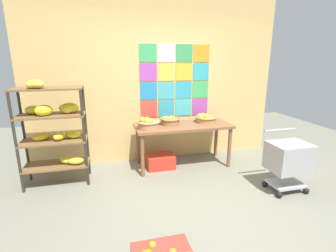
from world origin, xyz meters
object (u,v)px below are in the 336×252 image
Objects in this scene: display_table at (183,130)px; fruit_basket_back_right at (148,124)px; shopping_cart at (289,159)px; fruit_basket_centre at (170,121)px; banana_shelf_unit at (54,125)px; produce_crate_under_table at (161,161)px; fruit_basket_left at (205,118)px.

display_table is 4.49× the size of fruit_basket_back_right.
shopping_cart is (1.12, -1.15, -0.16)m from display_table.
fruit_basket_centre is 0.97× the size of fruit_basket_back_right.
banana_shelf_unit is 1.33m from fruit_basket_back_right.
display_table reaches higher than produce_crate_under_table.
fruit_basket_back_right reaches higher than fruit_basket_centre.
shopping_cart is (1.71, -1.08, -0.33)m from fruit_basket_back_right.
fruit_basket_back_right is 2.05m from shopping_cart.
produce_crate_under_table is (0.21, 0.07, -0.68)m from fruit_basket_back_right.
display_table is at bearing -167.55° from fruit_basket_left.
fruit_basket_back_right is 0.71m from produce_crate_under_table.
fruit_basket_centre is (-0.20, 0.08, 0.15)m from display_table.
produce_crate_under_table is at bearing 5.23° from banana_shelf_unit.
fruit_basket_back_right is (-1.02, -0.17, 0.01)m from fruit_basket_left.
fruit_basket_centre is 0.70m from produce_crate_under_table.
banana_shelf_unit is at bearing -177.01° from fruit_basket_back_right.
fruit_basket_centre is (1.72, 0.23, -0.09)m from banana_shelf_unit.
fruit_basket_centre is at bearing 25.17° from produce_crate_under_table.
fruit_basket_left is at bearing 12.45° from display_table.
display_table is at bearing 1.04° from produce_crate_under_table.
fruit_basket_centre reaches higher than shopping_cart.
fruit_basket_left is 0.63m from fruit_basket_centre.
fruit_basket_left is (2.34, 0.24, -0.09)m from banana_shelf_unit.
produce_crate_under_table is at bearing 18.84° from fruit_basket_back_right.
fruit_basket_left is 1.05m from produce_crate_under_table.
fruit_basket_back_right reaches higher than fruit_basket_left.
fruit_basket_back_right is (-0.39, -0.16, 0.01)m from fruit_basket_centre.
display_table is 0.46m from fruit_basket_left.
banana_shelf_unit is 0.95× the size of display_table.
fruit_basket_centre is at bearing -178.72° from fruit_basket_left.
shopping_cart is at bearing -32.17° from fruit_basket_back_right.
shopping_cart is (0.69, -1.25, -0.31)m from fruit_basket_left.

